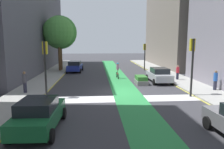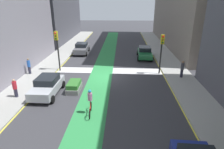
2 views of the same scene
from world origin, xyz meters
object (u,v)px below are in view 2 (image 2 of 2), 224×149
car_green_left_near (145,52)px  cyclist_in_lane (90,102)px  traffic_signal_near_right (57,44)px  car_grey_right_near (82,48)px  pedestrian_sidewalk_right_a (29,66)px  pedestrian_sidewalk_left_a (182,69)px  car_silver_right_far (47,86)px  median_planter (74,87)px  traffic_signal_near_left (162,47)px  pedestrian_sidewalk_right_b (15,88)px

car_green_left_near → cyclist_in_lane: (5.33, 14.51, 0.17)m
traffic_signal_near_right → car_grey_right_near: size_ratio=1.06×
cyclist_in_lane → pedestrian_sidewalk_right_a: (7.75, -7.29, 0.05)m
pedestrian_sidewalk_left_a → car_grey_right_near: bearing=-37.5°
car_silver_right_far → median_planter: car_silver_right_far is taller
traffic_signal_near_left → pedestrian_sidewalk_right_b: (12.80, 6.35, -2.08)m
traffic_signal_near_right → median_planter: (-2.88, 5.06, -2.76)m
pedestrian_sidewalk_right_a → median_planter: pedestrian_sidewalk_right_a is taller
car_grey_right_near → car_green_left_near: bearing=167.8°
car_green_left_near → traffic_signal_near_left: bearing=99.3°
median_planter → car_grey_right_near: bearing=-81.7°
car_grey_right_near → cyclist_in_lane: bearing=103.3°
cyclist_in_lane → pedestrian_sidewalk_right_b: 6.76m
traffic_signal_near_left → pedestrian_sidewalk_right_a: bearing=4.2°
traffic_signal_near_right → car_silver_right_far: (-0.79, 5.83, -2.36)m
traffic_signal_near_right → car_silver_right_far: traffic_signal_near_right is taller
cyclist_in_lane → traffic_signal_near_right: bearing=-60.5°
cyclist_in_lane → traffic_signal_near_left: bearing=-127.3°
car_green_left_near → pedestrian_sidewalk_right_a: 14.94m
traffic_signal_near_right → car_grey_right_near: bearing=-97.3°
pedestrian_sidewalk_left_a → pedestrian_sidewalk_right_b: bearing=19.0°
traffic_signal_near_left → car_silver_right_far: size_ratio=1.02×
pedestrian_sidewalk_left_a → median_planter: pedestrian_sidewalk_left_a is taller
car_grey_right_near → median_planter: 13.02m
cyclist_in_lane → median_planter: 4.20m
car_grey_right_near → pedestrian_sidewalk_right_b: size_ratio=2.72×
car_silver_right_far → car_green_left_near: bearing=-129.1°
car_grey_right_near → pedestrian_sidewalk_right_a: size_ratio=2.50×
car_grey_right_near → pedestrian_sidewalk_left_a: size_ratio=2.42×
traffic_signal_near_left → car_grey_right_near: traffic_signal_near_left is taller
car_green_left_near → car_silver_right_far: (9.46, 11.64, 0.00)m
pedestrian_sidewalk_left_a → median_planter: (10.39, 3.45, -0.65)m
car_grey_right_near → car_silver_right_far: same height
cyclist_in_lane → car_green_left_near: bearing=-110.2°
car_silver_right_far → cyclist_in_lane: 5.03m
car_grey_right_near → pedestrian_sidewalk_right_a: pedestrian_sidewalk_right_a is taller
traffic_signal_near_right → cyclist_in_lane: (-4.92, 8.69, -2.19)m
traffic_signal_near_left → pedestrian_sidewalk_right_b: bearing=26.4°
car_grey_right_near → traffic_signal_near_right: bearing=82.7°
traffic_signal_near_right → pedestrian_sidewalk_left_a: bearing=173.1°
car_green_left_near → median_planter: size_ratio=2.10×
traffic_signal_near_left → car_grey_right_near: 13.31m
traffic_signal_near_right → cyclist_in_lane: 10.22m
car_grey_right_near → pedestrian_sidewalk_right_b: pedestrian_sidewalk_right_b is taller
traffic_signal_near_left → cyclist_in_lane: 10.66m
car_grey_right_near → pedestrian_sidewalk_right_b: 14.76m
car_silver_right_far → median_planter: size_ratio=2.08×
pedestrian_sidewalk_right_a → car_green_left_near: bearing=-151.1°
car_grey_right_near → car_silver_right_far: bearing=89.1°
median_planter → traffic_signal_near_left: bearing=-150.8°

